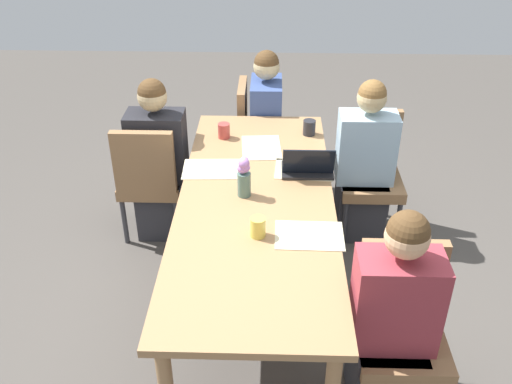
{
  "coord_description": "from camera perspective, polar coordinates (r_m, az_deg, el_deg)",
  "views": [
    {
      "loc": [
        -2.78,
        -0.08,
        2.53
      ],
      "look_at": [
        0.0,
        0.0,
        0.81
      ],
      "focal_mm": 40.03,
      "sensor_mm": 36.0,
      "label": 1
    }
  ],
  "objects": [
    {
      "name": "chair_head_right_right_near",
      "position": [
        4.69,
        0.08,
        6.08
      ],
      "size": [
        0.44,
        0.44,
        0.9
      ],
      "color": "olive",
      "rests_on": "ground_plane"
    },
    {
      "name": "flower_vase",
      "position": [
        3.27,
        -1.21,
        1.64
      ],
      "size": [
        0.08,
        0.08,
        0.24
      ],
      "color": "#4C6B60",
      "rests_on": "dining_table"
    },
    {
      "name": "coffee_mug_near_right",
      "position": [
        2.97,
        0.19,
        -3.53
      ],
      "size": [
        0.08,
        0.08,
        0.11
      ],
      "primitive_type": "cylinder",
      "color": "#DBC64C",
      "rests_on": "dining_table"
    },
    {
      "name": "person_near_left_near",
      "position": [
        2.9,
        13.38,
        -13.1
      ],
      "size": [
        0.36,
        0.4,
        1.19
      ],
      "color": "#2D2D33",
      "rests_on": "ground_plane"
    },
    {
      "name": "placemat_near_left_near",
      "position": [
        3.02,
        5.35,
        -4.34
      ],
      "size": [
        0.27,
        0.36,
        0.0
      ],
      "primitive_type": "cube",
      "rotation": [
        0.0,
        0.0,
        1.55
      ],
      "color": "beige",
      "rests_on": "dining_table"
    },
    {
      "name": "person_near_left_mid",
      "position": [
        4.14,
        10.71,
        2.25
      ],
      "size": [
        0.36,
        0.4,
        1.19
      ],
      "color": "#2D2D33",
      "rests_on": "ground_plane"
    },
    {
      "name": "person_head_right_right_near",
      "position": [
        4.62,
        0.99,
        6.05
      ],
      "size": [
        0.4,
        0.36,
        1.19
      ],
      "color": "#2D2D33",
      "rests_on": "ground_plane"
    },
    {
      "name": "coffee_mug_centre_left",
      "position": [
        3.98,
        -3.22,
        6.13
      ],
      "size": [
        0.08,
        0.08,
        0.1
      ],
      "primitive_type": "cylinder",
      "color": "#AD3D38",
      "rests_on": "dining_table"
    },
    {
      "name": "chair_near_left_mid",
      "position": [
        4.23,
        11.35,
        2.41
      ],
      "size": [
        0.44,
        0.44,
        0.9
      ],
      "color": "olive",
      "rests_on": "ground_plane"
    },
    {
      "name": "chair_far_left_far",
      "position": [
        4.11,
        -10.59,
        1.56
      ],
      "size": [
        0.44,
        0.44,
        0.9
      ],
      "color": "olive",
      "rests_on": "ground_plane"
    },
    {
      "name": "placemat_far_left_far",
      "position": [
        3.61,
        -4.46,
        2.3
      ],
      "size": [
        0.27,
        0.37,
        0.0
      ],
      "primitive_type": "cube",
      "rotation": [
        0.0,
        0.0,
        -1.53
      ],
      "color": "beige",
      "rests_on": "dining_table"
    },
    {
      "name": "placemat_near_left_mid",
      "position": [
        3.61,
        4.8,
        2.24
      ],
      "size": [
        0.28,
        0.37,
        0.0
      ],
      "primitive_type": "cube",
      "rotation": [
        0.0,
        0.0,
        1.51
      ],
      "color": "beige",
      "rests_on": "dining_table"
    },
    {
      "name": "chair_near_left_near",
      "position": [
        2.98,
        14.23,
        -12.42
      ],
      "size": [
        0.44,
        0.44,
        0.9
      ],
      "color": "olive",
      "rests_on": "ground_plane"
    },
    {
      "name": "dining_table",
      "position": [
        3.34,
        -0.0,
        -1.82
      ],
      "size": [
        2.33,
        0.9,
        0.76
      ],
      "color": "#9E754C",
      "rests_on": "ground_plane"
    },
    {
      "name": "laptop_near_left_mid",
      "position": [
        3.55,
        5.18,
        2.44
      ],
      "size": [
        0.22,
        0.32,
        0.21
      ],
      "color": "black",
      "rests_on": "dining_table"
    },
    {
      "name": "coffee_mug_near_left",
      "position": [
        4.04,
        5.34,
        6.43
      ],
      "size": [
        0.09,
        0.09,
        0.11
      ],
      "primitive_type": "cylinder",
      "color": "#232328",
      "rests_on": "dining_table"
    },
    {
      "name": "ground_plane",
      "position": [
        3.76,
        -0.0,
        -10.53
      ],
      "size": [
        10.0,
        10.0,
        0.0
      ],
      "primitive_type": "plane",
      "color": "#4C4742"
    },
    {
      "name": "person_far_left_far",
      "position": [
        4.15,
        -9.63,
        2.4
      ],
      "size": [
        0.36,
        0.4,
        1.19
      ],
      "color": "#2D2D33",
      "rests_on": "ground_plane"
    },
    {
      "name": "placemat_head_right_right_near",
      "position": [
        3.86,
        0.54,
        4.46
      ],
      "size": [
        0.38,
        0.28,
        0.0
      ],
      "primitive_type": "cube",
      "rotation": [
        0.0,
        0.0,
        3.21
      ],
      "color": "beige",
      "rests_on": "dining_table"
    }
  ]
}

